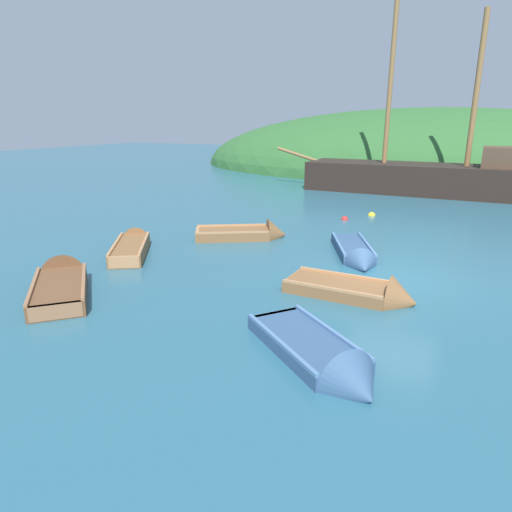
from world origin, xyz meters
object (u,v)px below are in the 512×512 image
object	(u,v)px
rowboat_outer_right	(248,235)
buoy_yellow	(372,216)
rowboat_outer_left	(362,294)
buoy_red	(345,220)
rowboat_near_dock	(355,255)
rowboat_portside	(324,361)
sailing_ship	(428,183)
rowboat_center	(133,247)
rowboat_far	(61,285)

from	to	relation	value
rowboat_outer_right	buoy_yellow	world-z (taller)	rowboat_outer_right
rowboat_outer_left	buoy_red	world-z (taller)	rowboat_outer_left
rowboat_near_dock	rowboat_portside	xyz separation A→B (m)	(1.08, -6.86, -0.00)
sailing_ship	rowboat_center	world-z (taller)	sailing_ship
rowboat_portside	rowboat_outer_right	bearing A→B (deg)	163.79
rowboat_outer_right	rowboat_near_dock	bearing A→B (deg)	-40.86
rowboat_outer_right	rowboat_center	bearing A→B (deg)	-160.09
rowboat_far	rowboat_center	distance (m)	3.73
rowboat_center	sailing_ship	bearing A→B (deg)	-56.72
rowboat_center	rowboat_outer_left	world-z (taller)	rowboat_outer_left
rowboat_far	sailing_ship	bearing A→B (deg)	-63.15
rowboat_portside	rowboat_outer_left	size ratio (longest dim) A/B	1.01
sailing_ship	rowboat_outer_left	bearing A→B (deg)	91.68
sailing_ship	rowboat_near_dock	size ratio (longest dim) A/B	4.47
rowboat_outer_right	rowboat_outer_left	world-z (taller)	rowboat_outer_right
rowboat_outer_right	buoy_yellow	xyz separation A→B (m)	(3.33, 6.14, -0.11)
rowboat_far	rowboat_near_dock	xyz separation A→B (m)	(6.21, 6.17, -0.05)
sailing_ship	rowboat_outer_right	world-z (taller)	sailing_ship
buoy_yellow	buoy_red	bearing A→B (deg)	-123.19
buoy_yellow	sailing_ship	bearing A→B (deg)	78.27
rowboat_outer_right	rowboat_portside	xyz separation A→B (m)	(5.31, -7.64, -0.03)
rowboat_center	buoy_red	bearing A→B (deg)	-65.47
rowboat_outer_right	rowboat_outer_left	xyz separation A→B (m)	(5.19, -4.10, -0.02)
sailing_ship	buoy_yellow	size ratio (longest dim) A/B	49.45
sailing_ship	buoy_red	world-z (taller)	sailing_ship
rowboat_far	buoy_red	xyz separation A→B (m)	(4.40, 11.70, -0.13)
sailing_ship	rowboat_center	size ratio (longest dim) A/B	4.77
rowboat_outer_right	rowboat_outer_left	bearing A→B (deg)	-68.78
rowboat_portside	buoy_red	world-z (taller)	rowboat_portside
rowboat_far	rowboat_center	bearing A→B (deg)	-33.31
rowboat_outer_left	buoy_yellow	xyz separation A→B (m)	(-1.86, 10.24, -0.09)
sailing_ship	buoy_yellow	xyz separation A→B (m)	(-1.67, -8.03, -0.64)
rowboat_far	buoy_yellow	world-z (taller)	rowboat_far
rowboat_center	rowboat_near_dock	distance (m)	7.40
sailing_ship	rowboat_center	distance (m)	19.10
rowboat_portside	rowboat_near_dock	bearing A→B (deg)	137.92
rowboat_center	rowboat_outer_right	world-z (taller)	rowboat_outer_right
sailing_ship	rowboat_near_dock	bearing A→B (deg)	88.14
sailing_ship	rowboat_outer_right	size ratio (longest dim) A/B	4.78
buoy_red	buoy_yellow	size ratio (longest dim) A/B	0.93
rowboat_far	rowboat_outer_right	distance (m)	7.22
sailing_ship	rowboat_far	xyz separation A→B (m)	(-6.97, -21.12, -0.50)
rowboat_outer_right	rowboat_near_dock	world-z (taller)	rowboat_outer_right
buoy_red	rowboat_center	bearing A→B (deg)	-122.61
rowboat_far	rowboat_outer_right	bearing A→B (deg)	-60.78
rowboat_far	buoy_red	distance (m)	12.50
rowboat_center	buoy_yellow	bearing A→B (deg)	-65.55
rowboat_far	rowboat_outer_right	xyz separation A→B (m)	(1.98, 6.95, -0.02)
rowboat_near_dock	rowboat_outer_left	bearing A→B (deg)	-7.50
rowboat_far	rowboat_outer_right	world-z (taller)	rowboat_far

